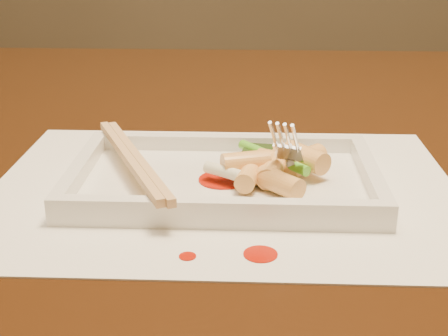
{
  "coord_description": "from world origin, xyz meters",
  "views": [
    {
      "loc": [
        0.12,
        -0.66,
        0.97
      ],
      "look_at": [
        0.1,
        -0.17,
        0.77
      ],
      "focal_mm": 50.0,
      "sensor_mm": 36.0,
      "label": 1
    }
  ],
  "objects_px": {
    "table": "(148,208)",
    "chopstick_a": "(128,158)",
    "placemat": "(224,188)",
    "fork": "(308,90)",
    "plate_base": "(224,183)"
  },
  "relations": [
    {
      "from": "table",
      "to": "chopstick_a",
      "type": "height_order",
      "value": "chopstick_a"
    },
    {
      "from": "table",
      "to": "placemat",
      "type": "height_order",
      "value": "placemat"
    },
    {
      "from": "chopstick_a",
      "to": "fork",
      "type": "bearing_deg",
      "value": 6.75
    },
    {
      "from": "plate_base",
      "to": "fork",
      "type": "relative_size",
      "value": 1.86
    },
    {
      "from": "plate_base",
      "to": "chopstick_a",
      "type": "xyz_separation_m",
      "value": [
        -0.08,
        0.0,
        0.02
      ]
    },
    {
      "from": "plate_base",
      "to": "chopstick_a",
      "type": "relative_size",
      "value": 1.32
    },
    {
      "from": "table",
      "to": "plate_base",
      "type": "relative_size",
      "value": 5.38
    },
    {
      "from": "chopstick_a",
      "to": "table",
      "type": "bearing_deg",
      "value": 95.05
    },
    {
      "from": "chopstick_a",
      "to": "placemat",
      "type": "bearing_deg",
      "value": 0.0
    },
    {
      "from": "table",
      "to": "plate_base",
      "type": "height_order",
      "value": "plate_base"
    },
    {
      "from": "table",
      "to": "placemat",
      "type": "xyz_separation_m",
      "value": [
        0.1,
        -0.17,
        0.1
      ]
    },
    {
      "from": "plate_base",
      "to": "fork",
      "type": "bearing_deg",
      "value": 14.42
    },
    {
      "from": "table",
      "to": "plate_base",
      "type": "bearing_deg",
      "value": -60.17
    },
    {
      "from": "placemat",
      "to": "fork",
      "type": "height_order",
      "value": "fork"
    },
    {
      "from": "plate_base",
      "to": "fork",
      "type": "height_order",
      "value": "fork"
    }
  ]
}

